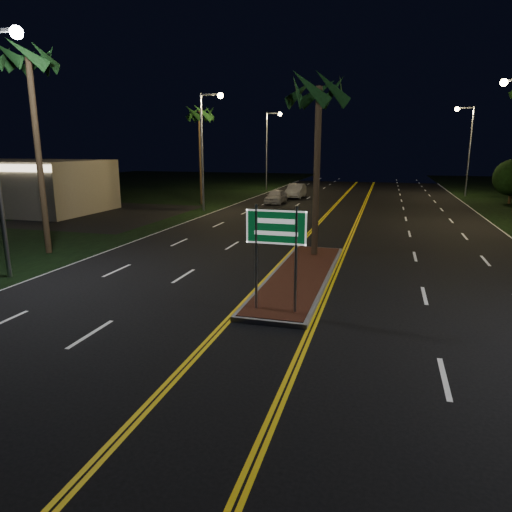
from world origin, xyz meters
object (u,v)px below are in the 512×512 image
(streetlight_right_far, at_px, (467,141))
(shrub_far, at_px, (512,178))
(car_near, at_px, (276,195))
(streetlight_left_far, at_px, (270,142))
(palm_left_far, at_px, (199,114))
(median_island, at_px, (300,276))
(palm_left_near, at_px, (28,60))
(commercial_building, at_px, (9,186))
(car_far, at_px, (296,190))
(palm_median, at_px, (319,91))
(highway_sign, at_px, (276,237))
(streetlight_left_mid, at_px, (206,138))

(streetlight_right_far, height_order, shrub_far, streetlight_right_far)
(car_near, bearing_deg, streetlight_left_far, 107.26)
(palm_left_far, height_order, shrub_far, palm_left_far)
(median_island, height_order, streetlight_left_far, streetlight_left_far)
(streetlight_right_far, height_order, palm_left_near, palm_left_near)
(commercial_building, distance_m, shrub_far, 42.90)
(shrub_far, xyz_separation_m, car_far, (-19.57, -0.23, -1.52))
(commercial_building, xyz_separation_m, palm_median, (26.00, -9.49, 5.27))
(commercial_building, distance_m, palm_left_near, 19.25)
(palm_left_far, bearing_deg, streetlight_left_far, 82.22)
(commercial_building, bearing_deg, shrub_far, 21.91)
(palm_median, distance_m, palm_left_far, 21.69)
(streetlight_right_far, xyz_separation_m, palm_left_far, (-23.41, -14.00, 2.09))
(median_island, xyz_separation_m, car_near, (-6.58, 23.47, 0.66))
(highway_sign, height_order, car_far, highway_sign)
(commercial_building, bearing_deg, streetlight_right_far, 31.01)
(palm_median, bearing_deg, median_island, -90.00)
(median_island, distance_m, palm_left_far, 25.76)
(palm_left_far, bearing_deg, palm_left_near, -89.14)
(median_island, height_order, shrub_far, shrub_far)
(median_island, height_order, streetlight_left_mid, streetlight_left_mid)
(median_island, bearing_deg, streetlight_right_far, 73.13)
(highway_sign, bearing_deg, streetlight_right_far, 74.85)
(palm_left_near, relative_size, shrub_far, 2.47)
(streetlight_left_mid, relative_size, streetlight_right_far, 1.00)
(highway_sign, xyz_separation_m, commercial_building, (-26.00, 17.19, -0.40))
(highway_sign, distance_m, streetlight_left_far, 42.67)
(palm_left_far, xyz_separation_m, car_far, (7.03, 7.77, -6.93))
(palm_left_near, distance_m, shrub_far, 38.93)
(streetlight_left_mid, bearing_deg, median_island, -58.02)
(car_far, bearing_deg, commercial_building, -142.38)
(palm_median, distance_m, shrub_far, 29.41)
(shrub_far, xyz_separation_m, car_near, (-20.38, -5.53, -1.60))
(streetlight_left_mid, distance_m, palm_median, 17.25)
(palm_left_far, bearing_deg, car_far, 47.87)
(commercial_building, height_order, car_far, commercial_building)
(streetlight_right_far, bearing_deg, median_island, -106.87)
(streetlight_right_far, height_order, car_far, streetlight_right_far)
(streetlight_left_mid, xyz_separation_m, palm_median, (10.61, -13.50, 1.62))
(highway_sign, xyz_separation_m, streetlight_right_far, (10.61, 39.20, 3.25))
(streetlight_left_far, xyz_separation_m, car_near, (4.03, -13.53, -4.91))
(streetlight_left_far, distance_m, car_far, 10.70)
(streetlight_left_far, xyz_separation_m, palm_median, (10.61, -33.50, 1.62))
(streetlight_left_mid, xyz_separation_m, palm_left_far, (-2.19, 4.00, 2.09))
(streetlight_left_far, distance_m, palm_left_far, 16.28)
(palm_left_near, height_order, shrub_far, palm_left_near)
(streetlight_right_far, bearing_deg, palm_left_near, -124.21)
(highway_sign, distance_m, palm_median, 9.11)
(car_far, bearing_deg, median_island, -78.99)
(highway_sign, xyz_separation_m, streetlight_left_far, (-10.61, 41.20, 3.25))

